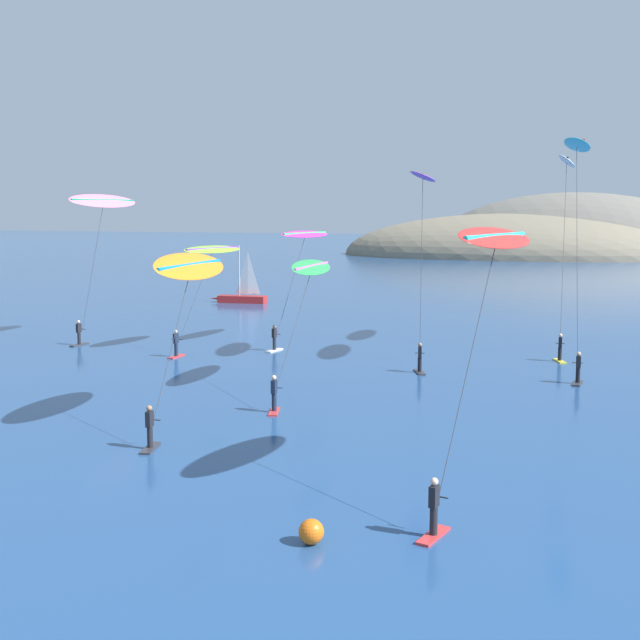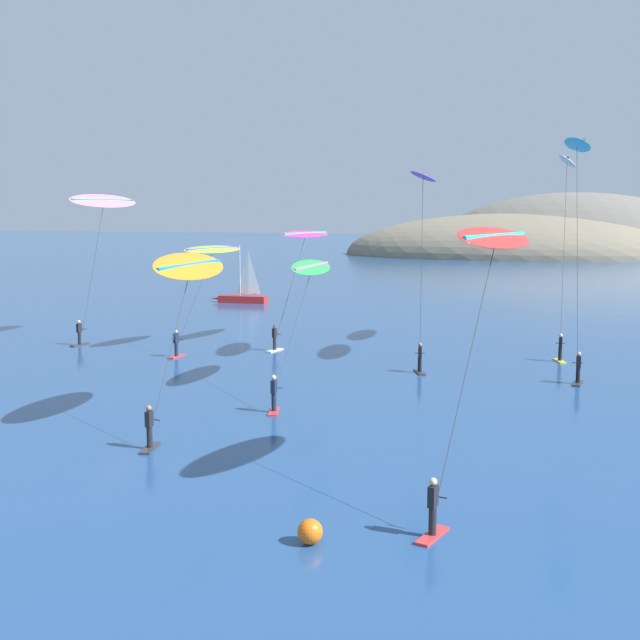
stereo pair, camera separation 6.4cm
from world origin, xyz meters
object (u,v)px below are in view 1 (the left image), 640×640
object	(u,v)px
sailboat_near	(240,296)
kitesurfer_red	(493,255)
kitesurfer_purple	(423,189)
marker_buoy	(311,532)
kitesurfer_white	(566,176)
kitesurfer_pink	(102,209)
kitesurfer_green	(309,276)
kitesurfer_lime	(210,257)
kitesurfer_orange	(189,275)
kitesurfer_cyan	(577,161)
kitesurfer_magenta	(303,242)

from	to	relation	value
sailboat_near	kitesurfer_red	size ratio (longest dim) A/B	0.69
kitesurfer_purple	marker_buoy	bearing A→B (deg)	-84.45
kitesurfer_white	kitesurfer_pink	world-z (taller)	kitesurfer_white
kitesurfer_green	kitesurfer_lime	world-z (taller)	kitesurfer_lime
kitesurfer_green	kitesurfer_orange	distance (m)	8.76
kitesurfer_pink	kitesurfer_orange	bearing A→B (deg)	-48.14
kitesurfer_cyan	kitesurfer_pink	distance (m)	31.25
kitesurfer_pink	kitesurfer_orange	xyz separation A→B (m)	(16.38, -18.28, -2.76)
kitesurfer_magenta	kitesurfer_purple	size ratio (longest dim) A/B	0.72
sailboat_near	kitesurfer_white	bearing A→B (deg)	-29.24
kitesurfer_pink	kitesurfer_orange	world-z (taller)	kitesurfer_pink
kitesurfer_red	kitesurfer_cyan	bearing A→B (deg)	85.13
marker_buoy	sailboat_near	bearing A→B (deg)	116.42
kitesurfer_lime	kitesurfer_orange	bearing A→B (deg)	-66.07
kitesurfer_green	kitesurfer_purple	distance (m)	10.32
sailboat_near	kitesurfer_pink	size ratio (longest dim) A/B	0.58
kitesurfer_magenta	marker_buoy	bearing A→B (deg)	-69.63
sailboat_near	kitesurfer_white	xyz separation A→B (m)	(31.20, -17.47, 10.58)
marker_buoy	kitesurfer_red	bearing A→B (deg)	55.95
kitesurfer_cyan	kitesurfer_red	world-z (taller)	kitesurfer_cyan
sailboat_near	kitesurfer_purple	bearing A→B (deg)	-47.64
kitesurfer_white	kitesurfer_cyan	xyz separation A→B (m)	(0.78, -7.27, 0.54)
kitesurfer_white	kitesurfer_purple	distance (m)	11.37
kitesurfer_cyan	kitesurfer_lime	size ratio (longest dim) A/B	1.77
kitesurfer_cyan	kitesurfer_purple	bearing A→B (deg)	-172.69
kitesurfer_white	kitesurfer_red	xyz separation A→B (m)	(-1.10, -29.32, -3.60)
kitesurfer_magenta	kitesurfer_orange	bearing A→B (deg)	-82.43
kitesurfer_magenta	kitesurfer_cyan	distance (m)	18.73
sailboat_near	kitesurfer_pink	world-z (taller)	kitesurfer_pink
kitesurfer_purple	kitesurfer_pink	size ratio (longest dim) A/B	1.11
kitesurfer_cyan	marker_buoy	distance (m)	30.70
kitesurfer_white	kitesurfer_lime	distance (m)	23.60
kitesurfer_purple	kitesurfer_orange	distance (m)	18.36
kitesurfer_magenta	kitesurfer_red	bearing A→B (deg)	-58.74
kitesurfer_magenta	kitesurfer_lime	size ratio (longest dim) A/B	1.11
kitesurfer_white	kitesurfer_green	xyz separation A→B (m)	(-11.67, -16.71, -5.50)
kitesurfer_green	kitesurfer_orange	xyz separation A→B (m)	(-2.30, -8.43, 0.64)
kitesurfer_magenta	kitesurfer_pink	world-z (taller)	kitesurfer_pink
kitesurfer_green	sailboat_near	bearing A→B (deg)	119.74
kitesurfer_cyan	marker_buoy	bearing A→B (deg)	-101.81
kitesurfer_red	kitesurfer_orange	xyz separation A→B (m)	(-12.88, 4.18, -1.26)
kitesurfer_red	kitesurfer_pink	distance (m)	36.92
kitesurfer_red	kitesurfer_lime	xyz separation A→B (m)	(-20.57, 21.52, -1.55)
kitesurfer_lime	kitesurfer_pink	bearing A→B (deg)	173.81
kitesurfer_red	kitesurfer_pink	world-z (taller)	kitesurfer_pink
kitesurfer_white	kitesurfer_purple	bearing A→B (deg)	-132.52
kitesurfer_lime	marker_buoy	distance (m)	32.53
kitesurfer_white	kitesurfer_lime	size ratio (longest dim) A/B	1.71
marker_buoy	kitesurfer_green	bearing A→B (deg)	109.75
kitesurfer_purple	marker_buoy	distance (m)	28.70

